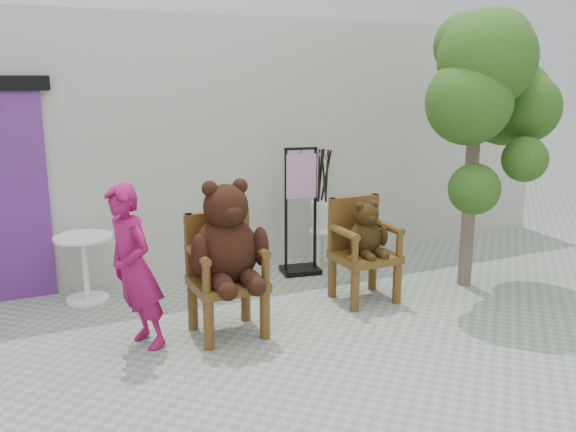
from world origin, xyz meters
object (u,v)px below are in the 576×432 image
(cafe_table, at_px, (85,260))
(stool_bucket, at_px, (322,215))
(chair_small, at_px, (363,240))
(tree, at_px, (494,83))
(display_stand, at_px, (301,226))
(person, at_px, (134,268))
(chair_big, at_px, (227,250))

(cafe_table, height_order, stool_bucket, stool_bucket)
(chair_small, xyz_separation_m, tree, (1.44, -0.21, 1.60))
(display_stand, bearing_deg, stool_bucket, 32.85)
(person, distance_m, tree, 4.14)
(person, bearing_deg, chair_big, 67.41)
(display_stand, bearing_deg, chair_big, -126.96)
(chair_small, height_order, stool_bucket, stool_bucket)
(cafe_table, bearing_deg, person, -80.18)
(chair_big, bearing_deg, person, 177.11)
(person, bearing_deg, chair_small, 75.20)
(chair_small, relative_size, stool_bucket, 0.74)
(chair_big, distance_m, chair_small, 1.63)
(chair_big, height_order, person, person)
(chair_big, bearing_deg, cafe_table, 126.12)
(chair_big, bearing_deg, tree, 0.74)
(stool_bucket, relative_size, tree, 0.47)
(display_stand, relative_size, tree, 0.49)
(person, bearing_deg, tree, 70.27)
(person, relative_size, tree, 0.48)
(chair_small, distance_m, display_stand, 1.09)
(tree, bearing_deg, display_stand, 142.07)
(chair_small, xyz_separation_m, display_stand, (-0.20, 1.07, -0.06))
(display_stand, relative_size, stool_bucket, 1.04)
(tree, bearing_deg, chair_small, 171.73)
(person, bearing_deg, display_stand, 100.20)
(chair_big, xyz_separation_m, chair_small, (1.60, 0.25, -0.16))
(chair_big, relative_size, display_stand, 0.95)
(chair_small, bearing_deg, display_stand, 100.64)
(display_stand, distance_m, stool_bucket, 0.42)
(person, xyz_separation_m, tree, (3.85, -0.00, 1.52))
(chair_big, height_order, tree, tree)
(person, distance_m, stool_bucket, 2.96)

